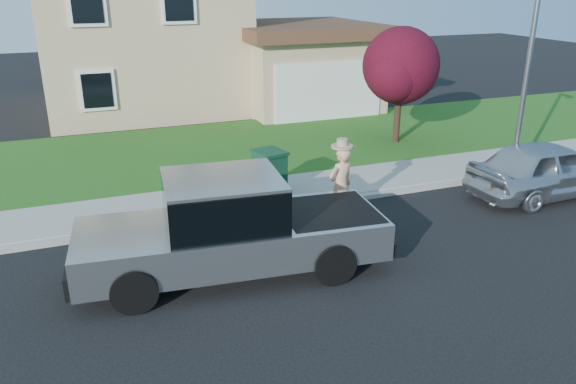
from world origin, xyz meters
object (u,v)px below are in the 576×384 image
(woman, at_px, (341,185))
(pickup_truck, at_px, (231,229))
(ornamental_tree, at_px, (402,69))
(street_lamp, at_px, (529,70))
(trash_bin, at_px, (270,172))
(sedan, at_px, (548,169))

(woman, bearing_deg, pickup_truck, 8.70)
(woman, height_order, ornamental_tree, ornamental_tree)
(woman, relative_size, street_lamp, 0.36)
(ornamental_tree, xyz_separation_m, trash_bin, (-5.87, -3.29, -1.86))
(sedan, distance_m, trash_bin, 7.35)
(woman, bearing_deg, trash_bin, -80.32)
(woman, xyz_separation_m, ornamental_tree, (4.87, 5.45, 1.61))
(pickup_truck, distance_m, woman, 3.29)
(woman, height_order, trash_bin, woman)
(pickup_truck, height_order, trash_bin, pickup_truck)
(pickup_truck, relative_size, sedan, 1.40)
(street_lamp, bearing_deg, trash_bin, 163.73)
(sedan, bearing_deg, street_lamp, 45.14)
(woman, bearing_deg, sedan, 161.82)
(sedan, xyz_separation_m, ornamental_tree, (-1.06, 5.76, 1.84))
(street_lamp, bearing_deg, sedan, -42.98)
(sedan, relative_size, street_lamp, 0.77)
(trash_bin, bearing_deg, pickup_truck, -133.86)
(ornamental_tree, height_order, trash_bin, ornamental_tree)
(trash_bin, distance_m, street_lamp, 7.08)
(pickup_truck, xyz_separation_m, sedan, (8.94, 1.02, -0.17))
(street_lamp, bearing_deg, pickup_truck, -168.78)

